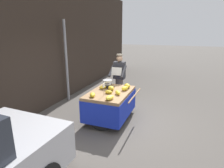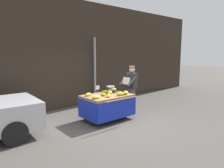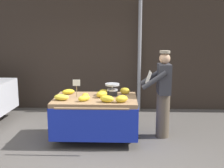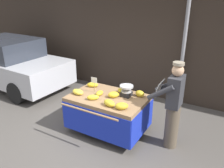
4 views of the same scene
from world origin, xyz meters
name	(u,v)px [view 4 (image 4 of 4)]	position (x,y,z in m)	size (l,w,h in m)	color
ground_plane	(91,142)	(0.00, 0.00, 0.00)	(60.00, 60.00, 0.00)	#514C47
back_wall	(149,20)	(0.00, 2.85, 2.15)	(16.00, 0.24, 4.29)	#332821
street_pole	(183,53)	(1.06, 2.54, 1.42)	(0.09, 0.09, 2.83)	gray
banana_cart	(108,106)	(0.11, 0.51, 0.60)	(1.58, 1.26, 0.83)	#93704C
weighing_scale	(126,91)	(0.42, 0.72, 0.95)	(0.28, 0.28, 0.24)	black
price_sign	(94,82)	(-0.26, 0.54, 1.08)	(0.14, 0.01, 0.34)	#997A51
banana_bunch_0	(122,106)	(0.61, 0.17, 0.90)	(0.16, 0.24, 0.13)	gold
banana_bunch_1	(78,92)	(-0.50, 0.29, 0.89)	(0.16, 0.28, 0.11)	yellow
banana_bunch_2	(140,94)	(0.67, 0.84, 0.90)	(0.13, 0.20, 0.13)	gold
banana_bunch_3	(93,85)	(-0.46, 0.77, 0.89)	(0.13, 0.25, 0.11)	gold
banana_bunch_4	(100,93)	(-0.08, 0.48, 0.88)	(0.13, 0.21, 0.09)	gold
banana_bunch_5	(121,91)	(0.26, 0.80, 0.88)	(0.13, 0.23, 0.10)	gold
banana_bunch_6	(114,95)	(0.23, 0.53, 0.89)	(0.16, 0.23, 0.12)	gold
banana_bunch_7	(109,103)	(0.34, 0.16, 0.90)	(0.14, 0.25, 0.12)	yellow
banana_bunch_8	(93,97)	(-0.07, 0.23, 0.89)	(0.11, 0.24, 0.11)	yellow
vendor_person	(173,106)	(1.40, 0.69, 0.87)	(0.58, 0.52, 1.71)	brown
parked_car	(10,63)	(-3.98, 1.27, 0.75)	(3.96, 1.86, 1.51)	#BCBCC1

